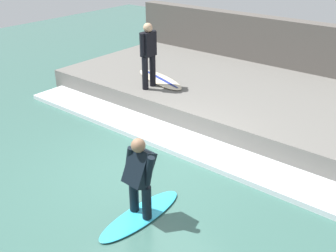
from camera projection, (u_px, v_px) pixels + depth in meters
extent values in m
plane|color=#386056|center=(149.00, 168.00, 7.83)|extent=(28.00, 28.00, 0.00)
cube|color=#66635E|center=(245.00, 98.00, 10.41)|extent=(4.40, 10.34, 0.54)
cube|color=#544F49|center=(287.00, 52.00, 11.81)|extent=(0.50, 10.86, 1.94)
cube|color=silver|center=(184.00, 143.00, 8.62)|extent=(0.97, 9.83, 0.11)
ellipsoid|color=#2DADD1|center=(141.00, 215.00, 6.49)|extent=(1.75, 0.59, 0.06)
cylinder|color=black|center=(147.00, 202.00, 6.25)|extent=(0.16, 0.16, 0.60)
cylinder|color=black|center=(134.00, 195.00, 6.43)|extent=(0.16, 0.16, 0.60)
cube|color=black|center=(139.00, 168.00, 6.08)|extent=(0.47, 0.40, 0.63)
sphere|color=#846047|center=(138.00, 145.00, 5.90)|extent=(0.22, 0.22, 0.22)
cylinder|color=black|center=(149.00, 171.00, 5.93)|extent=(0.11, 0.21, 0.53)
cylinder|color=black|center=(129.00, 161.00, 6.19)|extent=(0.11, 0.21, 0.53)
cylinder|color=black|center=(153.00, 70.00, 10.28)|extent=(0.16, 0.16, 0.85)
cylinder|color=black|center=(145.00, 73.00, 10.06)|extent=(0.16, 0.16, 0.85)
cube|color=black|center=(148.00, 44.00, 9.84)|extent=(0.40, 0.25, 0.61)
sphere|color=tan|center=(148.00, 28.00, 9.66)|extent=(0.23, 0.23, 0.23)
cylinder|color=black|center=(154.00, 41.00, 9.99)|extent=(0.11, 0.12, 0.54)
cylinder|color=black|center=(142.00, 44.00, 9.67)|extent=(0.11, 0.12, 0.54)
ellipsoid|color=beige|center=(160.00, 79.00, 10.84)|extent=(1.19, 2.07, 0.06)
ellipsoid|color=navy|center=(160.00, 78.00, 10.83)|extent=(0.68, 1.76, 0.01)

